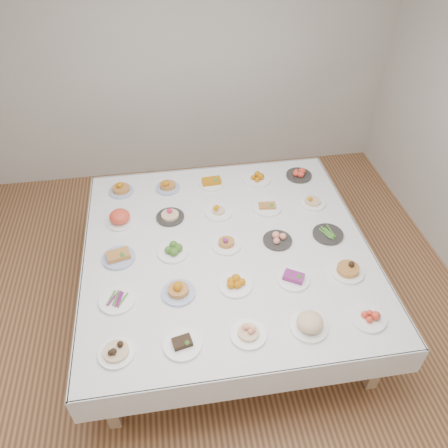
{
  "coord_description": "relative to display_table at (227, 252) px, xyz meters",
  "views": [
    {
      "loc": [
        -0.3,
        -2.47,
        3.4
      ],
      "look_at": [
        0.13,
        0.31,
        0.88
      ],
      "focal_mm": 35.0,
      "sensor_mm": 36.0,
      "label": 1
    }
  ],
  "objects": [
    {
      "name": "room_envelope",
      "position": [
        -0.13,
        -0.16,
        1.14
      ],
      "size": [
        5.02,
        5.02,
        2.81
      ],
      "color": "#A76F45",
      "rests_on": "ground"
    },
    {
      "name": "display_table",
      "position": [
        0.0,
        0.0,
        0.0
      ],
      "size": [
        2.44,
        2.44,
        0.75
      ],
      "color": "white",
      "rests_on": "ground"
    },
    {
      "name": "dish_0",
      "position": [
        -0.91,
        -0.91,
        0.13
      ],
      "size": [
        0.25,
        0.25,
        0.14
      ],
      "color": "white",
      "rests_on": "display_table"
    },
    {
      "name": "dish_1",
      "position": [
        -0.46,
        -0.91,
        0.1
      ],
      "size": [
        0.27,
        0.27,
        0.1
      ],
      "color": "white",
      "rests_on": "display_table"
    },
    {
      "name": "dish_2",
      "position": [
        0.01,
        -0.9,
        0.12
      ],
      "size": [
        0.25,
        0.25,
        0.13
      ],
      "color": "white",
      "rests_on": "display_table"
    },
    {
      "name": "dish_3",
      "position": [
        0.45,
        -0.91,
        0.14
      ],
      "size": [
        0.3,
        0.3,
        0.16
      ],
      "color": "white",
      "rests_on": "display_table"
    },
    {
      "name": "dish_4",
      "position": [
        0.9,
        -0.9,
        0.11
      ],
      "size": [
        0.25,
        0.25,
        0.11
      ],
      "color": "white",
      "rests_on": "display_table"
    },
    {
      "name": "dish_5",
      "position": [
        -0.91,
        -0.45,
        0.08
      ],
      "size": [
        0.27,
        0.27,
        0.05
      ],
      "color": "white",
      "rests_on": "display_table"
    },
    {
      "name": "dish_6",
      "position": [
        -0.45,
        -0.45,
        0.14
      ],
      "size": [
        0.26,
        0.26,
        0.16
      ],
      "color": "#4C66B2",
      "rests_on": "display_table"
    },
    {
      "name": "dish_7",
      "position": [
        -0.0,
        -0.44,
        0.12
      ],
      "size": [
        0.26,
        0.26,
        0.12
      ],
      "color": "white",
      "rests_on": "display_table"
    },
    {
      "name": "dish_8",
      "position": [
        0.46,
        -0.46,
        0.1
      ],
      "size": [
        0.25,
        0.25,
        0.11
      ],
      "color": "white",
      "rests_on": "display_table"
    },
    {
      "name": "dish_9",
      "position": [
        0.91,
        -0.45,
        0.14
      ],
      "size": [
        0.27,
        0.26,
        0.17
      ],
      "color": "white",
      "rests_on": "display_table"
    },
    {
      "name": "dish_10",
      "position": [
        -0.91,
        -0.0,
        0.12
      ],
      "size": [
        0.27,
        0.27,
        0.13
      ],
      "color": "#4C66B2",
      "rests_on": "display_table"
    },
    {
      "name": "dish_11",
      "position": [
        -0.46,
        -0.01,
        0.12
      ],
      "size": [
        0.26,
        0.26,
        0.12
      ],
      "color": "white",
      "rests_on": "display_table"
    },
    {
      "name": "dish_12",
      "position": [
        -0.0,
        0.01,
        0.11
      ],
      "size": [
        0.25,
        0.25,
        0.12
      ],
      "color": "white",
      "rests_on": "display_table"
    },
    {
      "name": "dish_13",
      "position": [
        0.45,
        -0.0,
        0.1
      ],
      "size": [
        0.25,
        0.25,
        0.1
      ],
      "color": "#2B2926",
      "rests_on": "display_table"
    },
    {
      "name": "dish_14",
      "position": [
        0.91,
        0.0,
        0.08
      ],
      "size": [
        0.27,
        0.27,
        0.06
      ],
      "color": "#2B2926",
      "rests_on": "display_table"
    },
    {
      "name": "dish_15",
      "position": [
        -0.91,
        0.45,
        0.13
      ],
      "size": [
        0.25,
        0.25,
        0.15
      ],
      "color": "white",
      "rests_on": "display_table"
    },
    {
      "name": "dish_16",
      "position": [
        -0.46,
        0.45,
        0.12
      ],
      "size": [
        0.25,
        0.25,
        0.13
      ],
      "color": "#2B2926",
      "rests_on": "display_table"
    },
    {
      "name": "dish_17",
      "position": [
        -0.01,
        0.45,
        0.11
      ],
      "size": [
        0.25,
        0.25,
        0.12
      ],
      "color": "white",
      "rests_on": "display_table"
    },
    {
      "name": "dish_18",
      "position": [
        0.46,
        0.45,
        0.1
      ],
      "size": [
        0.27,
        0.27,
        0.11
      ],
      "color": "white",
      "rests_on": "display_table"
    },
    {
      "name": "dish_19",
      "position": [
        0.9,
        0.45,
        0.11
      ],
      "size": [
        0.24,
        0.24,
        0.12
      ],
      "color": "white",
      "rests_on": "display_table"
    },
    {
      "name": "dish_20",
      "position": [
        -0.91,
        0.92,
        0.14
      ],
      "size": [
        0.25,
        0.24,
        0.15
      ],
      "color": "#4C66B2",
      "rests_on": "display_table"
    },
    {
      "name": "dish_21",
      "position": [
        -0.45,
        0.9,
        0.13
      ],
      "size": [
        0.23,
        0.23,
        0.15
      ],
      "color": "#4C66B2",
      "rests_on": "display_table"
    },
    {
      "name": "dish_22",
      "position": [
        -0.01,
        0.9,
        0.11
      ],
      "size": [
        0.24,
        0.24,
        0.12
      ],
      "color": "white",
      "rests_on": "display_table"
    },
    {
      "name": "dish_23",
      "position": [
        0.46,
        0.9,
        0.11
      ],
      "size": [
        0.27,
        0.27,
        0.11
      ],
      "color": "white",
      "rests_on": "display_table"
    },
    {
      "name": "dish_24",
      "position": [
        0.9,
        0.91,
        0.11
      ],
      "size": [
        0.26,
        0.26,
        0.11
      ],
      "color": "#2B2926",
      "rests_on": "display_table"
    }
  ]
}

